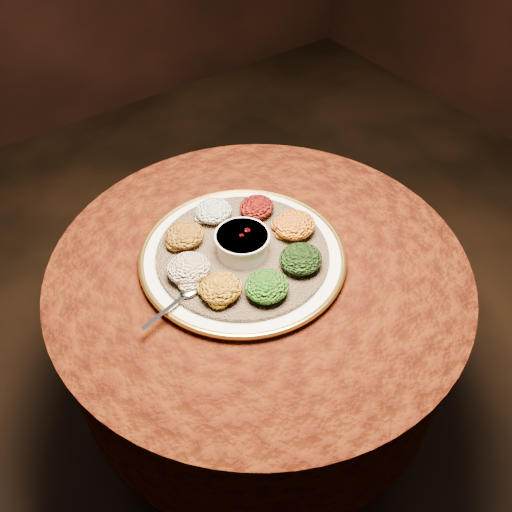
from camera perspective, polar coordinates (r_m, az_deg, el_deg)
table at (r=1.43m, az=0.27°, el=-5.97°), size 0.96×0.96×0.73m
platter at (r=1.29m, az=-1.35°, el=-0.05°), size 0.50×0.50×0.02m
injera at (r=1.29m, az=-1.36°, el=0.28°), size 0.51×0.51×0.01m
stew_bowl at (r=1.26m, az=-1.38°, el=1.39°), size 0.12×0.12×0.05m
spoon at (r=1.20m, az=-7.04°, el=-3.86°), size 0.15×0.05×0.01m
portion_ayib at (r=1.36m, az=-4.27°, el=4.52°), size 0.09×0.08×0.04m
portion_kitfo at (r=1.36m, az=0.07°, el=4.94°), size 0.08×0.08×0.04m
portion_tikil at (r=1.32m, az=3.87°, el=3.13°), size 0.10×0.09×0.05m
portion_gomen at (r=1.24m, az=4.49°, el=-0.28°), size 0.10×0.09×0.05m
portion_mixveg at (r=1.18m, az=1.08°, el=-3.04°), size 0.10×0.09×0.05m
portion_kik at (r=1.18m, az=-3.53°, el=-3.22°), size 0.09×0.09×0.04m
portion_timatim at (r=1.22m, az=-6.77°, el=-1.21°), size 0.10×0.09×0.05m
portion_shiro at (r=1.30m, az=-7.15°, el=2.10°), size 0.09×0.09×0.04m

